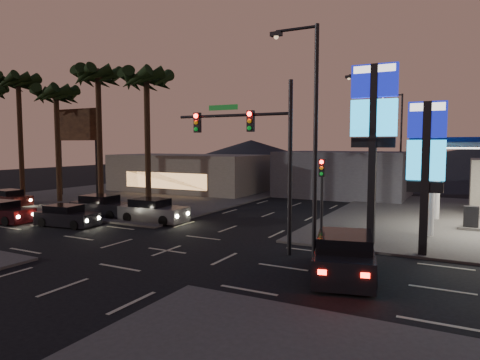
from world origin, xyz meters
The scene contains 24 objects.
ground centered at (0.00, 0.00, 0.00)m, with size 140.00×140.00×0.00m, color black.
corner_lot_nw centered at (-16.00, 16.00, 0.06)m, with size 24.00×24.00×0.12m, color #47443F.
pylon_sign_tall centered at (8.50, 5.50, 6.39)m, with size 2.20×0.35×9.00m.
pylon_sign_short centered at (11.00, 4.50, 4.66)m, with size 1.60×0.35×7.00m.
traffic_signal_mast centered at (3.76, 1.99, 5.23)m, with size 6.10×0.39×8.00m.
pedestal_signal centered at (5.50, 6.98, 2.92)m, with size 0.32×0.39×4.30m.
streetlight_near centered at (6.79, 1.00, 5.72)m, with size 2.14×0.25×10.00m.
streetlight_mid centered at (6.79, 14.00, 5.72)m, with size 2.14×0.25×10.00m.
streetlight_far centered at (6.79, 28.00, 5.72)m, with size 2.14×0.25×10.00m.
palm_a centered at (-9.00, 9.50, 9.43)m, with size 4.41×4.41×10.86m.
palm_b centered at (-14.00, 9.50, 9.97)m, with size 4.41×4.41×11.46m.
palm_c centered at (-19.00, 9.50, 8.88)m, with size 4.41×4.41×10.26m.
palm_d centered at (-24.00, 9.50, 10.15)m, with size 4.41×4.41×11.66m.
billboard centered at (-20.50, 13.00, 6.33)m, with size 6.00×0.30×8.50m.
building_far_west centered at (-14.00, 22.00, 2.00)m, with size 16.00×8.00×4.00m, color #726B5B.
building_far_mid centered at (2.00, 26.00, 2.20)m, with size 12.00×9.00×4.40m, color #4C4C51.
hill_left centered at (-25.00, 60.00, 3.00)m, with size 40.00×40.00×6.00m, color black.
hill_center centered at (0.00, 60.00, 2.00)m, with size 60.00×60.00×4.00m, color black.
car_lane_a_front centered at (-9.42, 2.14, 0.61)m, with size 4.17×2.10×1.32m.
car_lane_a_mid centered at (-14.26, 1.04, 0.65)m, with size 4.45×2.16×1.41m.
car_lane_b_front centered at (-5.57, 5.81, 0.71)m, with size 4.72×2.07×1.52m.
car_lane_b_mid centered at (-10.07, 5.77, 0.71)m, with size 4.75×2.16×1.52m.
car_lane_b_rear centered at (-20.91, 6.12, 0.62)m, with size 4.21×2.00×1.34m.
suv_station centered at (8.54, 0.06, 0.79)m, with size 3.24×5.46×1.71m.
Camera 1 is at (12.50, -16.26, 5.09)m, focal length 32.00 mm.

